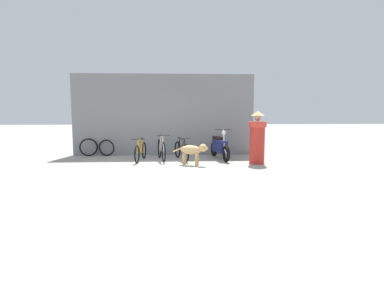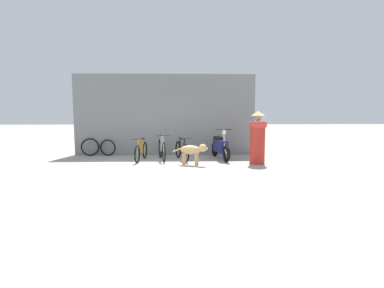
{
  "view_description": "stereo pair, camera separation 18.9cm",
  "coord_description": "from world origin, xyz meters",
  "px_view_note": "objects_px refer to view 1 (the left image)",
  "views": [
    {
      "loc": [
        0.48,
        -8.88,
        1.73
      ],
      "look_at": [
        0.99,
        0.89,
        0.65
      ],
      "focal_mm": 28.0,
      "sensor_mm": 36.0,
      "label": 1
    },
    {
      "loc": [
        0.67,
        -8.89,
        1.73
      ],
      "look_at": [
        0.99,
        0.89,
        0.65
      ],
      "focal_mm": 28.0,
      "sensor_mm": 36.0,
      "label": 2
    }
  ],
  "objects_px": {
    "bicycle_1": "(161,149)",
    "spare_tire_left": "(89,147)",
    "motorcycle": "(220,147)",
    "stray_dog": "(193,150)",
    "bicycle_0": "(141,151)",
    "spare_tire_right": "(107,148)",
    "bicycle_2": "(181,151)",
    "person_in_robes": "(257,137)"
  },
  "relations": [
    {
      "from": "person_in_robes",
      "to": "spare_tire_right",
      "type": "bearing_deg",
      "value": 2.48
    },
    {
      "from": "bicycle_2",
      "to": "stray_dog",
      "type": "xyz_separation_m",
      "value": [
        0.35,
        -1.06,
        0.15
      ]
    },
    {
      "from": "bicycle_0",
      "to": "motorcycle",
      "type": "relative_size",
      "value": 0.86
    },
    {
      "from": "spare_tire_left",
      "to": "spare_tire_right",
      "type": "height_order",
      "value": "spare_tire_left"
    },
    {
      "from": "bicycle_1",
      "to": "spare_tire_right",
      "type": "height_order",
      "value": "bicycle_1"
    },
    {
      "from": "bicycle_1",
      "to": "spare_tire_left",
      "type": "distance_m",
      "value": 3.03
    },
    {
      "from": "bicycle_0",
      "to": "person_in_robes",
      "type": "bearing_deg",
      "value": 85.97
    },
    {
      "from": "motorcycle",
      "to": "spare_tire_right",
      "type": "xyz_separation_m",
      "value": [
        -4.26,
        0.96,
        -0.13
      ]
    },
    {
      "from": "bicycle_1",
      "to": "motorcycle",
      "type": "xyz_separation_m",
      "value": [
        2.09,
        0.1,
        0.07
      ]
    },
    {
      "from": "bicycle_1",
      "to": "bicycle_2",
      "type": "xyz_separation_m",
      "value": [
        0.71,
        -0.01,
        -0.04
      ]
    },
    {
      "from": "stray_dog",
      "to": "person_in_robes",
      "type": "relative_size",
      "value": 0.66
    },
    {
      "from": "bicycle_2",
      "to": "spare_tire_right",
      "type": "distance_m",
      "value": 3.06
    },
    {
      "from": "bicycle_1",
      "to": "bicycle_2",
      "type": "relative_size",
      "value": 1.1
    },
    {
      "from": "motorcycle",
      "to": "spare_tire_left",
      "type": "height_order",
      "value": "motorcycle"
    },
    {
      "from": "bicycle_1",
      "to": "stray_dog",
      "type": "height_order",
      "value": "bicycle_1"
    },
    {
      "from": "bicycle_0",
      "to": "spare_tire_right",
      "type": "relative_size",
      "value": 2.62
    },
    {
      "from": "bicycle_0",
      "to": "bicycle_2",
      "type": "distance_m",
      "value": 1.43
    },
    {
      "from": "bicycle_1",
      "to": "spare_tire_right",
      "type": "bearing_deg",
      "value": -127.07
    },
    {
      "from": "bicycle_0",
      "to": "spare_tire_left",
      "type": "xyz_separation_m",
      "value": [
        -2.13,
        1.21,
        0.01
      ]
    },
    {
      "from": "person_in_robes",
      "to": "motorcycle",
      "type": "bearing_deg",
      "value": -19.6
    },
    {
      "from": "stray_dog",
      "to": "spare_tire_left",
      "type": "relative_size",
      "value": 1.67
    },
    {
      "from": "bicycle_2",
      "to": "spare_tire_right",
      "type": "relative_size",
      "value": 2.45
    },
    {
      "from": "stray_dog",
      "to": "spare_tire_left",
      "type": "bearing_deg",
      "value": 174.33
    },
    {
      "from": "motorcycle",
      "to": "stray_dog",
      "type": "distance_m",
      "value": 1.56
    },
    {
      "from": "bicycle_1",
      "to": "spare_tire_left",
      "type": "relative_size",
      "value": 2.5
    },
    {
      "from": "spare_tire_right",
      "to": "spare_tire_left",
      "type": "bearing_deg",
      "value": -179.34
    },
    {
      "from": "spare_tire_right",
      "to": "bicycle_1",
      "type": "bearing_deg",
      "value": -26.01
    },
    {
      "from": "bicycle_0",
      "to": "bicycle_1",
      "type": "height_order",
      "value": "bicycle_1"
    },
    {
      "from": "motorcycle",
      "to": "spare_tire_right",
      "type": "distance_m",
      "value": 4.36
    },
    {
      "from": "bicycle_2",
      "to": "bicycle_0",
      "type": "bearing_deg",
      "value": -100.19
    },
    {
      "from": "bicycle_0",
      "to": "bicycle_2",
      "type": "bearing_deg",
      "value": 102.88
    },
    {
      "from": "spare_tire_left",
      "to": "bicycle_0",
      "type": "bearing_deg",
      "value": -29.69
    },
    {
      "from": "bicycle_0",
      "to": "spare_tire_right",
      "type": "height_order",
      "value": "bicycle_0"
    },
    {
      "from": "person_in_robes",
      "to": "bicycle_0",
      "type": "bearing_deg",
      "value": 11.95
    },
    {
      "from": "stray_dog",
      "to": "bicycle_1",
      "type": "bearing_deg",
      "value": 157.69
    },
    {
      "from": "bicycle_1",
      "to": "person_in_robes",
      "type": "height_order",
      "value": "person_in_robes"
    },
    {
      "from": "motorcycle",
      "to": "person_in_robes",
      "type": "height_order",
      "value": "person_in_robes"
    },
    {
      "from": "bicycle_0",
      "to": "person_in_robes",
      "type": "distance_m",
      "value": 4.0
    },
    {
      "from": "motorcycle",
      "to": "spare_tire_left",
      "type": "bearing_deg",
      "value": -111.49
    },
    {
      "from": "bicycle_0",
      "to": "spare_tire_left",
      "type": "distance_m",
      "value": 2.45
    },
    {
      "from": "bicycle_2",
      "to": "spare_tire_right",
      "type": "xyz_separation_m",
      "value": [
        -2.87,
        1.06,
        -0.01
      ]
    },
    {
      "from": "motorcycle",
      "to": "stray_dog",
      "type": "bearing_deg",
      "value": -52.08
    }
  ]
}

